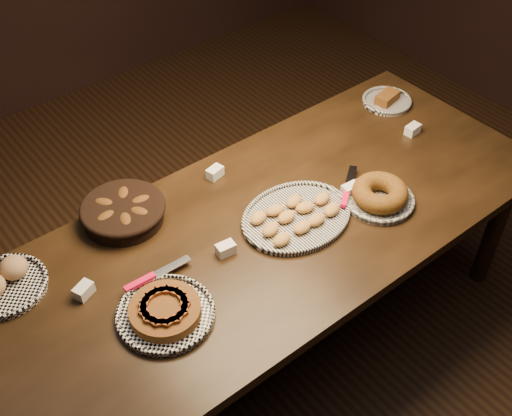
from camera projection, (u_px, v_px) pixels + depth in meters
ground at (269, 337)px, 3.02m from camera, size 5.00×5.00×0.00m
buffet_table at (271, 237)px, 2.56m from camera, size 2.40×1.00×0.75m
apple_tart_plate at (165, 312)px, 2.16m from camera, size 0.37×0.34×0.06m
madeleine_platter at (296, 216)px, 2.51m from camera, size 0.46×0.37×0.05m
bundt_cake_plate at (379, 195)px, 2.57m from camera, size 0.31×0.36×0.09m
croissant_basket at (123, 211)px, 2.49m from camera, size 0.40×0.40×0.08m
bread_roll_plate at (4, 282)px, 2.25m from camera, size 0.30×0.30×0.09m
loaf_plate at (387, 100)px, 3.11m from camera, size 0.24×0.24×0.06m
tent_cards at (267, 201)px, 2.57m from camera, size 1.70×0.49×0.04m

